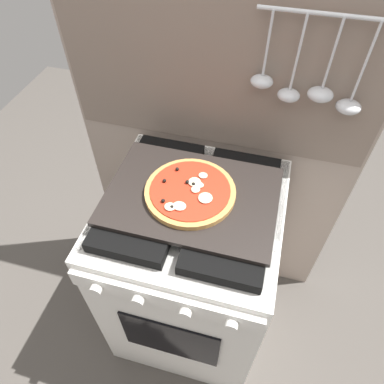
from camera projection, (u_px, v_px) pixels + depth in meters
ground_plane at (192, 312)px, 1.80m from camera, size 4.00×4.00×0.00m
kitchen_backsplash at (215, 155)px, 1.42m from camera, size 1.10×0.09×1.55m
stove at (192, 268)px, 1.46m from camera, size 0.60×0.64×0.90m
baking_tray at (192, 196)px, 1.12m from camera, size 0.54×0.38×0.02m
pizza_left at (190, 191)px, 1.11m from camera, size 0.29×0.29×0.03m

